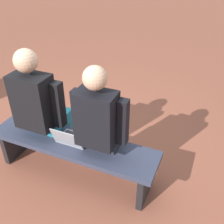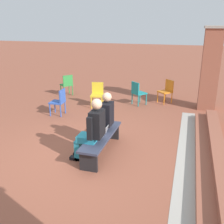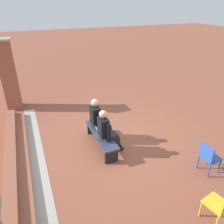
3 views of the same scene
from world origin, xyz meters
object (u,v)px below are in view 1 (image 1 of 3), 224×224
(person_student, at_px, (102,124))
(person_adult, at_px, (42,107))
(laptop, at_px, (72,139))
(bench, at_px, (73,149))

(person_student, height_order, person_adult, person_adult)
(person_student, relative_size, person_adult, 0.97)
(person_student, distance_m, laptop, 0.38)
(person_student, bearing_deg, person_adult, -0.22)
(bench, distance_m, person_student, 0.48)
(bench, relative_size, laptop, 5.62)
(bench, bearing_deg, laptop, 108.02)
(bench, bearing_deg, person_student, -167.64)
(person_adult, xyz_separation_m, laptop, (-0.38, 0.08, -0.24))
(person_adult, bearing_deg, bench, 169.38)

